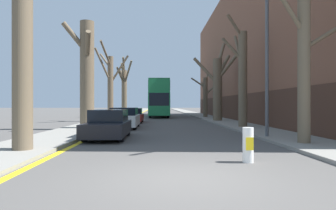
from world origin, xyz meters
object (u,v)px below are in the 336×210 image
at_px(street_tree_left_3, 124,89).
at_px(traffic_bollard, 248,145).
at_px(parked_car_2, 132,116).
at_px(street_tree_right_1, 242,76).
at_px(street_tree_right_0, 304,43).
at_px(street_tree_left_0, 23,31).
at_px(parked_car_1, 124,118).
at_px(street_tree_left_2, 110,84).
at_px(street_tree_right_2, 218,85).
at_px(lamp_post, 265,39).
at_px(parked_car_0, 108,125).
at_px(double_decker_bus, 159,97).
at_px(street_tree_left_1, 87,72).
at_px(street_tree_right_3, 205,95).

xyz_separation_m(street_tree_left_3, traffic_bollard, (6.87, -30.30, -3.06)).
xyz_separation_m(parked_car_2, traffic_bollard, (4.80, -18.50, -0.13)).
relative_size(street_tree_left_3, street_tree_right_1, 1.01).
relative_size(street_tree_right_0, traffic_bollard, 9.37).
xyz_separation_m(street_tree_left_0, street_tree_right_0, (10.03, 1.37, -0.05)).
height_order(street_tree_right_1, parked_car_1, street_tree_right_1).
relative_size(street_tree_left_2, parked_car_1, 1.56).
height_order(street_tree_left_3, street_tree_right_2, street_tree_left_3).
bearing_deg(street_tree_right_2, street_tree_right_1, -89.40).
bearing_deg(street_tree_right_0, lamp_post, 105.87).
distance_m(parked_car_2, lamp_post, 15.37).
distance_m(street_tree_left_2, street_tree_right_0, 19.68).
bearing_deg(street_tree_left_2, street_tree_right_2, -3.16).
relative_size(street_tree_left_2, parked_car_0, 1.67).
bearing_deg(double_decker_bus, street_tree_left_1, -103.09).
relative_size(street_tree_right_0, double_decker_bus, 0.80).
distance_m(street_tree_right_0, parked_car_0, 9.05).
height_order(double_decker_bus, lamp_post, lamp_post).
relative_size(street_tree_right_0, parked_car_1, 1.95).
height_order(street_tree_right_1, lamp_post, lamp_post).
distance_m(street_tree_left_0, street_tree_right_3, 27.86).
bearing_deg(street_tree_right_3, traffic_bollard, -96.52).
distance_m(street_tree_left_0, street_tree_right_0, 10.13).
bearing_deg(lamp_post, street_tree_left_1, 150.28).
distance_m(parked_car_2, traffic_bollard, 19.11).
distance_m(double_decker_bus, traffic_bollard, 30.96).
height_order(street_tree_left_1, lamp_post, lamp_post).
xyz_separation_m(street_tree_right_1, double_decker_bus, (-5.53, 19.05, -0.91)).
bearing_deg(street_tree_left_1, street_tree_right_0, -37.49).
distance_m(street_tree_right_1, parked_car_1, 8.45).
relative_size(street_tree_right_0, parked_car_2, 1.99).
bearing_deg(street_tree_right_1, parked_car_0, -144.06).
height_order(street_tree_left_2, street_tree_right_3, street_tree_left_2).
relative_size(street_tree_left_0, parked_car_2, 1.98).
xyz_separation_m(street_tree_right_0, parked_car_1, (-7.94, 9.14, -3.29)).
bearing_deg(street_tree_left_0, parked_car_1, 78.72).
height_order(street_tree_left_2, street_tree_left_3, street_tree_left_3).
bearing_deg(parked_car_0, lamp_post, -3.40).
height_order(street_tree_right_1, street_tree_right_2, street_tree_right_2).
bearing_deg(street_tree_left_1, parked_car_0, -66.09).
bearing_deg(street_tree_left_1, street_tree_left_3, 89.59).
distance_m(street_tree_right_3, traffic_bollard, 28.03).
xyz_separation_m(street_tree_right_2, double_decker_bus, (-5.45, 11.29, -0.80)).
distance_m(street_tree_left_0, street_tree_left_3, 28.48).
distance_m(street_tree_left_0, lamp_post, 10.10).
xyz_separation_m(lamp_post, traffic_bollard, (-2.46, -5.56, -4.15)).
distance_m(street_tree_right_0, traffic_bollard, 5.66).
height_order(parked_car_2, traffic_bollard, parked_car_2).
bearing_deg(street_tree_right_1, lamp_post, -96.18).
relative_size(street_tree_right_0, street_tree_right_1, 1.19).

